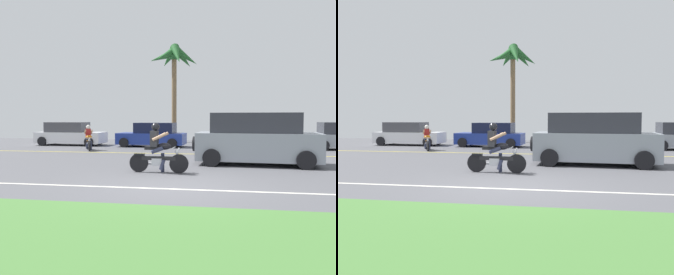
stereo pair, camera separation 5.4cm
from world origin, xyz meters
TOP-DOWN VIEW (x-y plane):
  - ground at (0.00, 3.00)m, footprint 56.00×30.00m
  - grass_median at (0.00, -4.10)m, footprint 56.00×3.80m
  - lane_line_near at (0.00, -0.39)m, footprint 50.40×0.12m
  - lane_line_far at (0.00, 7.81)m, footprint 50.40×0.12m
  - motorcyclist at (-0.83, 2.06)m, footprint 1.90×0.62m
  - suv_nearby at (2.39, 4.52)m, footprint 4.66×2.33m
  - parked_car_0 at (-8.44, 11.92)m, footprint 4.28×1.90m
  - parked_car_1 at (-3.05, 11.62)m, footprint 4.09×2.01m
  - parked_car_2 at (2.12, 11.75)m, footprint 4.14×2.28m
  - palm_tree_0 at (-2.37, 15.61)m, footprint 3.58×3.33m
  - motorcyclist_distant at (-5.94, 8.85)m, footprint 0.82×1.48m

SIDE VIEW (x-z plane):
  - ground at x=0.00m, z-range -0.04..0.00m
  - lane_line_near at x=0.00m, z-range 0.00..0.01m
  - lane_line_far at x=0.00m, z-range 0.00..0.01m
  - grass_median at x=0.00m, z-range 0.00..0.06m
  - motorcyclist_distant at x=-5.94m, z-range -0.10..1.25m
  - motorcyclist at x=-0.83m, z-range -0.12..1.47m
  - parked_car_1 at x=-3.05m, z-range -0.04..1.39m
  - parked_car_2 at x=2.12m, z-range -0.04..1.39m
  - parked_car_0 at x=-8.44m, z-range -0.04..1.40m
  - suv_nearby at x=2.39m, z-range -0.03..1.89m
  - palm_tree_0 at x=-2.37m, z-range 2.24..9.06m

